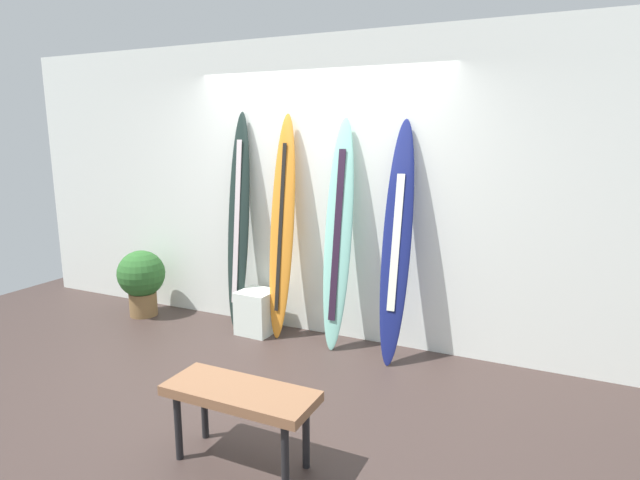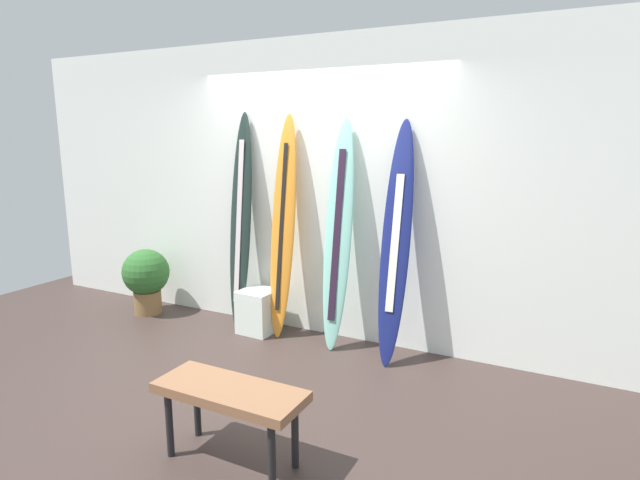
% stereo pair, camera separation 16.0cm
% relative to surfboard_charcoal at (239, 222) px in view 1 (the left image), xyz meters
% --- Properties ---
extents(ground, '(8.00, 8.00, 0.04)m').
position_rel_surfboard_charcoal_xyz_m(ground, '(0.79, -1.03, -1.09)').
color(ground, '#3C2F2B').
extents(wall_back, '(7.20, 0.20, 2.80)m').
position_rel_surfboard_charcoal_xyz_m(wall_back, '(0.79, 0.27, 0.33)').
color(wall_back, white).
rests_on(wall_back, ground).
extents(surfboard_charcoal, '(0.24, 0.32, 2.14)m').
position_rel_surfboard_charcoal_xyz_m(surfboard_charcoal, '(0.00, 0.00, 0.00)').
color(surfboard_charcoal, '#1C2A26').
rests_on(surfboard_charcoal, ground).
extents(surfboard_sunset, '(0.25, 0.34, 2.11)m').
position_rel_surfboard_charcoal_xyz_m(surfboard_sunset, '(0.51, -0.03, -0.03)').
color(surfboard_sunset, orange).
rests_on(surfboard_sunset, ground).
extents(surfboard_seafoam, '(0.26, 0.38, 2.07)m').
position_rel_surfboard_charcoal_xyz_m(surfboard_seafoam, '(1.09, -0.04, -0.03)').
color(surfboard_seafoam, '#84CDBB').
rests_on(surfboard_seafoam, ground).
extents(surfboard_navy, '(0.27, 0.49, 2.06)m').
position_rel_surfboard_charcoal_xyz_m(surfboard_navy, '(1.64, -0.09, -0.04)').
color(surfboard_navy, navy).
rests_on(surfboard_navy, ground).
extents(display_block_left, '(0.35, 0.35, 0.42)m').
position_rel_surfboard_charcoal_xyz_m(display_block_left, '(0.25, -0.10, -0.86)').
color(display_block_left, white).
rests_on(display_block_left, ground).
extents(potted_plant, '(0.50, 0.50, 0.71)m').
position_rel_surfboard_charcoal_xyz_m(potted_plant, '(-1.13, -0.20, -0.66)').
color(potted_plant, olive).
rests_on(potted_plant, ground).
extents(bench, '(0.91, 0.36, 0.48)m').
position_rel_surfboard_charcoal_xyz_m(bench, '(1.28, -1.93, -0.65)').
color(bench, brown).
rests_on(bench, ground).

